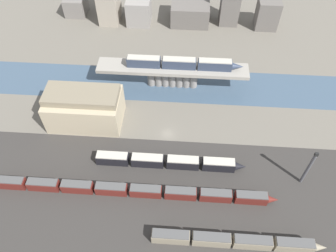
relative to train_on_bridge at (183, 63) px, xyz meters
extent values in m
plane|color=#666056|center=(-3.93, -25.02, -11.06)|extent=(400.00, 400.00, 0.00)
cube|color=#33302D|center=(-3.93, -49.02, -11.06)|extent=(280.00, 42.00, 0.01)
cube|color=#3D5166|center=(-3.93, 0.00, -11.06)|extent=(320.00, 19.18, 0.01)
cube|color=gray|center=(-3.93, 0.00, -2.65)|extent=(57.22, 8.17, 1.40)
cylinder|color=gray|center=(-12.15, 0.00, -7.20)|extent=(3.09, 3.09, 7.71)
cylinder|color=gray|center=(-9.41, 0.00, -7.20)|extent=(3.09, 3.09, 7.71)
cylinder|color=gray|center=(-6.67, 0.00, -7.20)|extent=(3.09, 3.09, 7.71)
cylinder|color=gray|center=(-3.93, 0.00, -7.20)|extent=(3.09, 3.09, 7.71)
cylinder|color=gray|center=(-1.19, 0.00, -7.20)|extent=(3.09, 3.09, 7.71)
cylinder|color=gray|center=(1.55, 0.00, -7.20)|extent=(3.09, 3.09, 7.71)
cylinder|color=gray|center=(4.29, 0.00, -7.20)|extent=(3.09, 3.09, 7.71)
cube|color=#2D384C|center=(-14.74, 0.00, -0.15)|extent=(12.51, 3.09, 3.59)
cube|color=#B7B2A3|center=(-14.74, 0.00, 1.84)|extent=(12.01, 2.84, 0.40)
cube|color=#2D384C|center=(-1.50, 0.00, -0.15)|extent=(12.51, 3.09, 3.59)
cube|color=#B7B2A3|center=(-1.50, 0.00, 1.84)|extent=(12.01, 2.84, 0.40)
cube|color=#2D384C|center=(11.75, 0.00, -0.15)|extent=(12.51, 3.09, 3.59)
cube|color=#B7B2A3|center=(11.75, 0.00, 1.84)|extent=(12.01, 2.84, 0.40)
cone|color=#2D384C|center=(20.19, 0.00, -0.33)|extent=(4.38, 2.78, 2.78)
cube|color=gray|center=(-0.61, -62.13, -9.26)|extent=(10.32, 2.84, 3.59)
cube|color=#4C4C4C|center=(-0.61, -62.13, -7.27)|extent=(9.91, 2.61, 0.40)
cube|color=gray|center=(10.38, -62.13, -9.26)|extent=(10.32, 2.84, 3.59)
cube|color=#4C4C4C|center=(10.38, -62.13, -7.27)|extent=(9.91, 2.61, 0.40)
cube|color=gray|center=(21.37, -62.13, -9.26)|extent=(10.32, 2.84, 3.59)
cube|color=#4C4C4C|center=(21.37, -62.13, -7.27)|extent=(9.91, 2.61, 0.40)
cube|color=gray|center=(32.36, -62.13, -9.26)|extent=(10.32, 2.84, 3.59)
cube|color=#4C4C4C|center=(32.36, -62.13, -7.27)|extent=(9.91, 2.61, 0.40)
cone|color=gray|center=(39.32, -62.13, -9.44)|extent=(3.61, 2.56, 2.56)
cube|color=#5B1E19|center=(-50.48, -48.79, -9.40)|extent=(9.46, 2.81, 3.32)
cube|color=#4C4C4C|center=(-50.48, -48.79, -7.54)|extent=(9.09, 2.59, 0.40)
cube|color=#5B1E19|center=(-40.09, -48.79, -9.40)|extent=(9.46, 2.81, 3.32)
cube|color=#4C4C4C|center=(-40.09, -48.79, -7.54)|extent=(9.09, 2.59, 0.40)
cube|color=#5B1E19|center=(-29.70, -48.79, -9.40)|extent=(9.46, 2.81, 3.32)
cube|color=#4C4C4C|center=(-29.70, -48.79, -7.54)|extent=(9.09, 2.59, 0.40)
cube|color=#5B1E19|center=(-19.30, -48.79, -9.40)|extent=(9.46, 2.81, 3.32)
cube|color=#4C4C4C|center=(-19.30, -48.79, -7.54)|extent=(9.09, 2.59, 0.40)
cube|color=#5B1E19|center=(-8.91, -48.79, -9.40)|extent=(9.46, 2.81, 3.32)
cube|color=#4C4C4C|center=(-8.91, -48.79, -7.54)|extent=(9.09, 2.59, 0.40)
cube|color=#5B1E19|center=(1.49, -48.79, -9.40)|extent=(9.46, 2.81, 3.32)
cube|color=#4C4C4C|center=(1.49, -48.79, -7.54)|extent=(9.09, 2.59, 0.40)
cube|color=#5B1E19|center=(11.88, -48.79, -9.40)|extent=(9.46, 2.81, 3.32)
cube|color=#4C4C4C|center=(11.88, -48.79, -7.54)|extent=(9.09, 2.59, 0.40)
cube|color=#5B1E19|center=(22.27, -48.79, -9.40)|extent=(9.46, 2.81, 3.32)
cube|color=#4C4C4C|center=(22.27, -48.79, -7.54)|extent=(9.09, 2.59, 0.40)
cone|color=#5B1E19|center=(28.66, -48.79, -9.57)|extent=(3.31, 2.53, 2.53)
cube|color=black|center=(-20.88, -37.92, -9.29)|extent=(10.26, 3.18, 3.55)
cube|color=#B7B2A3|center=(-20.88, -37.92, -7.31)|extent=(9.85, 2.92, 0.40)
cube|color=black|center=(-9.57, -37.92, -9.29)|extent=(10.26, 3.18, 3.55)
cube|color=#B7B2A3|center=(-9.57, -37.92, -7.31)|extent=(9.85, 2.92, 0.40)
cube|color=black|center=(1.74, -37.92, -9.29)|extent=(10.26, 3.18, 3.55)
cube|color=#B7B2A3|center=(1.74, -37.92, -7.31)|extent=(9.85, 2.92, 0.40)
cube|color=black|center=(13.05, -37.92, -9.29)|extent=(10.26, 3.18, 3.55)
cube|color=#B7B2A3|center=(13.05, -37.92, -7.31)|extent=(9.85, 2.92, 0.40)
cone|color=black|center=(19.97, -37.92, -9.46)|extent=(3.59, 2.86, 2.86)
cube|color=tan|center=(-33.24, -20.34, -5.54)|extent=(25.30, 14.96, 11.05)
cube|color=#7C725C|center=(-33.24, -20.34, 1.20)|extent=(24.79, 10.47, 2.43)
cylinder|color=#4C4C51|center=(38.57, -41.02, -4.12)|extent=(0.95, 0.95, 13.88)
cube|color=black|center=(38.57, -41.02, 3.41)|extent=(1.00, 0.70, 1.20)
cube|color=slate|center=(-54.38, 49.00, -6.78)|extent=(9.74, 10.76, 8.56)
cube|color=gray|center=(-36.61, 44.52, -0.77)|extent=(9.09, 13.09, 20.58)
cube|color=gray|center=(-22.47, 43.43, -5.19)|extent=(11.00, 11.22, 11.75)
cube|color=#605B56|center=(1.76, 45.99, -6.26)|extent=(17.79, 15.39, 9.60)
cube|color=#605B56|center=(20.04, 46.09, -0.16)|extent=(8.57, 8.50, 21.80)
cube|color=#605B56|center=(37.37, 43.42, -4.37)|extent=(10.00, 8.65, 13.39)
camera|label=1|loc=(1.03, -96.09, 78.00)|focal=35.00mm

